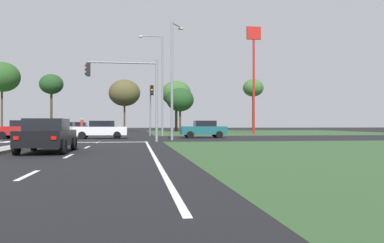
% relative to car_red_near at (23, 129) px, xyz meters
% --- Properties ---
extents(ground_plane, '(200.00, 200.00, 0.00)m').
position_rel_car_red_near_xyz_m(ground_plane, '(3.54, -0.85, -0.81)').
color(ground_plane, black).
extents(grass_verge_far_right, '(35.00, 35.00, 0.01)m').
position_rel_car_red_near_xyz_m(grass_verge_far_right, '(29.04, 23.65, -0.81)').
color(grass_verge_far_right, '#2D4C28').
rests_on(grass_verge_far_right, ground).
extents(median_island_far, '(1.20, 36.00, 0.14)m').
position_rel_car_red_near_xyz_m(median_island_far, '(3.54, 24.15, -0.74)').
color(median_island_far, gray).
rests_on(median_island_far, ground).
extents(lane_dash_near, '(0.14, 2.00, 0.01)m').
position_rel_car_red_near_xyz_m(lane_dash_near, '(7.04, -25.82, -0.81)').
color(lane_dash_near, silver).
rests_on(lane_dash_near, ground).
extents(lane_dash_second, '(0.14, 2.00, 0.01)m').
position_rel_car_red_near_xyz_m(lane_dash_second, '(7.04, -19.82, -0.81)').
color(lane_dash_second, silver).
rests_on(lane_dash_second, ground).
extents(lane_dash_third, '(0.14, 2.00, 0.01)m').
position_rel_car_red_near_xyz_m(lane_dash_third, '(7.04, -13.82, -0.81)').
color(lane_dash_third, silver).
rests_on(lane_dash_third, ground).
extents(lane_dash_fourth, '(0.14, 2.00, 0.01)m').
position_rel_car_red_near_xyz_m(lane_dash_fourth, '(7.04, -7.82, -0.81)').
color(lane_dash_fourth, silver).
rests_on(lane_dash_fourth, ground).
extents(edge_line_right, '(0.14, 24.00, 0.01)m').
position_rel_car_red_near_xyz_m(edge_line_right, '(10.39, -18.85, -0.81)').
color(edge_line_right, silver).
rests_on(edge_line_right, ground).
extents(stop_bar_near, '(6.40, 0.50, 0.01)m').
position_rel_car_red_near_xyz_m(stop_bar_near, '(7.34, -7.85, -0.81)').
color(stop_bar_near, silver).
rests_on(stop_bar_near, ground).
extents(crosswalk_bar_fourth, '(0.70, 2.80, 0.01)m').
position_rel_car_red_near_xyz_m(crosswalk_bar_fourth, '(0.59, -6.05, -0.81)').
color(crosswalk_bar_fourth, silver).
rests_on(crosswalk_bar_fourth, ground).
extents(crosswalk_bar_fifth, '(0.70, 2.80, 0.01)m').
position_rel_car_red_near_xyz_m(crosswalk_bar_fifth, '(1.74, -6.05, -0.81)').
color(crosswalk_bar_fifth, silver).
rests_on(crosswalk_bar_fifth, ground).
extents(car_red_near, '(4.50, 2.04, 1.59)m').
position_rel_car_red_near_xyz_m(car_red_near, '(0.00, 0.00, 0.00)').
color(car_red_near, '#A31919').
rests_on(car_red_near, ground).
extents(car_black_third, '(2.08, 4.46, 1.51)m').
position_rel_car_red_near_xyz_m(car_black_third, '(5.75, -17.63, -0.04)').
color(car_black_third, black).
rests_on(car_black_third, ground).
extents(car_teal_fourth, '(4.16, 2.05, 1.58)m').
position_rel_car_red_near_xyz_m(car_teal_fourth, '(15.78, -0.21, -0.01)').
color(car_teal_fourth, '#19565B').
rests_on(car_teal_fourth, ground).
extents(car_maroon_fifth, '(2.09, 4.58, 1.54)m').
position_rel_car_red_near_xyz_m(car_maroon_fifth, '(1.27, 20.55, -0.02)').
color(car_maroon_fifth, maroon).
rests_on(car_maroon_fifth, ground).
extents(car_silver_sixth, '(1.94, 4.38, 1.50)m').
position_rel_car_red_near_xyz_m(car_silver_sixth, '(1.33, 14.03, -0.04)').
color(car_silver_sixth, '#B7B7BC').
rests_on(car_silver_sixth, ground).
extents(car_blue_seventh, '(2.01, 4.15, 1.52)m').
position_rel_car_red_near_xyz_m(car_blue_seventh, '(1.14, 27.01, -0.03)').
color(car_blue_seventh, navy).
rests_on(car_blue_seventh, ground).
extents(car_white_eighth, '(4.57, 1.95, 1.55)m').
position_rel_car_red_near_xyz_m(car_white_eighth, '(6.66, -0.91, -0.02)').
color(car_white_eighth, silver).
rests_on(car_white_eighth, ground).
extents(traffic_signal_near_right, '(5.15, 0.32, 5.88)m').
position_rel_car_red_near_xyz_m(traffic_signal_near_right, '(9.31, -7.45, 3.26)').
color(traffic_signal_near_right, gray).
rests_on(traffic_signal_near_right, ground).
extents(traffic_signal_far_right, '(0.32, 4.54, 5.24)m').
position_rel_car_red_near_xyz_m(traffic_signal_far_right, '(11.14, 4.07, 2.81)').
color(traffic_signal_far_right, gray).
rests_on(traffic_signal_far_right, ground).
extents(street_lamp_second, '(1.23, 1.61, 9.36)m').
position_rel_car_red_near_xyz_m(street_lamp_second, '(12.55, -4.77, 4.37)').
color(street_lamp_second, gray).
rests_on(street_lamp_second, ground).
extents(street_lamp_third, '(2.72, 0.44, 10.79)m').
position_rel_car_red_near_xyz_m(street_lamp_third, '(12.26, 6.75, 5.17)').
color(street_lamp_third, gray).
rests_on(street_lamp_third, ground).
extents(pedestrian_at_median, '(0.34, 0.34, 1.78)m').
position_rel_car_red_near_xyz_m(pedestrian_at_median, '(3.67, 9.57, 0.41)').
color(pedestrian_at_median, '#232833').
rests_on(pedestrian_at_median, median_island_far).
extents(fastfood_pole_sign, '(1.80, 0.40, 13.48)m').
position_rel_car_red_near_xyz_m(fastfood_pole_sign, '(24.25, 12.16, 8.86)').
color(fastfood_pole_sign, red).
rests_on(fastfood_pole_sign, ground).
extents(treeline_second, '(5.31, 5.31, 10.66)m').
position_rel_car_red_near_xyz_m(treeline_second, '(-10.48, 27.45, 7.57)').
color(treeline_second, '#423323').
rests_on(treeline_second, ground).
extents(treeline_third, '(3.60, 3.60, 8.96)m').
position_rel_car_red_near_xyz_m(treeline_third, '(-3.31, 27.60, 6.53)').
color(treeline_third, '#423323').
rests_on(treeline_third, ground).
extents(treeline_fourth, '(5.26, 5.26, 8.75)m').
position_rel_car_red_near_xyz_m(treeline_fourth, '(7.70, 31.70, 5.69)').
color(treeline_fourth, '#423323').
rests_on(treeline_fourth, ground).
extents(treeline_fifth, '(5.15, 5.15, 8.80)m').
position_rel_car_red_near_xyz_m(treeline_fifth, '(16.54, 32.83, 5.76)').
color(treeline_fifth, '#423323').
rests_on(treeline_fifth, ground).
extents(treeline_sixth, '(4.53, 4.53, 7.20)m').
position_rel_car_red_near_xyz_m(treeline_sixth, '(16.81, 29.06, 4.44)').
color(treeline_sixth, '#423323').
rests_on(treeline_sixth, ground).
extents(treeline_seventh, '(3.38, 3.38, 8.68)m').
position_rel_car_red_near_xyz_m(treeline_seventh, '(28.77, 27.45, 6.31)').
color(treeline_seventh, '#423323').
rests_on(treeline_seventh, ground).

